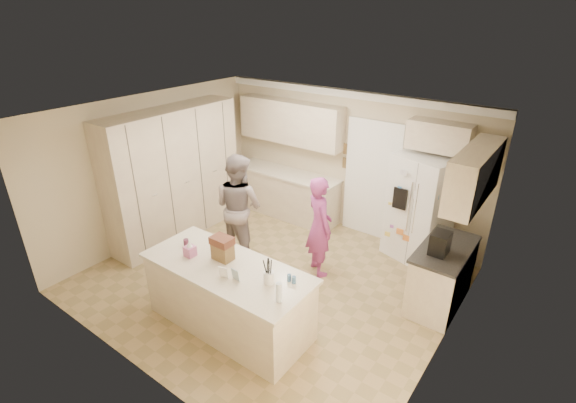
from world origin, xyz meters
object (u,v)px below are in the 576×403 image
Objects in this scene: tissue_box at (190,251)px; teen_girl at (319,226)px; teen_boy at (239,206)px; coffee_maker at (440,243)px; refrigerator at (420,208)px; dollhouse_body at (223,252)px; island_base at (229,297)px; utensil_crock at (269,277)px.

teen_girl is (0.83, 1.86, -0.18)m from tissue_box.
teen_girl is at bearing -165.55° from teen_boy.
refrigerator is at bearing 120.01° from coffee_maker.
refrigerator is 6.92× the size of dollhouse_body.
coffee_maker is at bearing -170.81° from teen_boy.
coffee_maker is 1.15× the size of dollhouse_body.
tissue_box is 0.09× the size of teen_girl.
refrigerator reaches higher than tissue_box.
island_base is 14.67× the size of utensil_crock.
tissue_box is at bearing 109.75° from teen_boy.
tissue_box is (-1.20, -0.15, -0.00)m from utensil_crock.
tissue_box reaches higher than island_base.
teen_boy reaches higher than utensil_crock.
refrigerator is 1.00× the size of teen_boy.
teen_boy is at bearing -171.21° from coffee_maker.
dollhouse_body is (-0.15, 0.10, 0.60)m from island_base.
island_base is 0.62m from dollhouse_body.
dollhouse_body is at bearing 146.31° from island_base.
tissue_box is at bearing -172.87° from utensil_crock.
teen_girl is at bearing 75.59° from dollhouse_body.
island_base is 8.46× the size of dollhouse_body.
refrigerator is at bearing -93.90° from teen_girl.
tissue_box is (-2.60, -2.00, -0.07)m from coffee_maker.
utensil_crock is at bearing 142.15° from teen_boy.
refrigerator is 3.14m from utensil_crock.
dollhouse_body is at bearing 109.99° from teen_girl.
coffee_maker is at bearing -44.15° from refrigerator.
teen_girl is at bearing 66.02° from tissue_box.
utensil_crock is at bearing -127.12° from coffee_maker.
dollhouse_body is 1.72m from teen_girl.
tissue_box is 1.61m from teen_boy.
dollhouse_body reaches higher than island_base.
utensil_crock is at bearing 4.40° from island_base.
teen_girl is at bearing -112.46° from refrigerator.
teen_boy reaches higher than dollhouse_body.
utensil_crock reaches higher than island_base.
teen_girl is at bearing 81.08° from island_base.
teen_boy is at bearing 127.39° from island_base.
island_base is at bearing -137.17° from coffee_maker.
refrigerator is 6.00× the size of coffee_maker.
island_base is 1.35× the size of teen_girl.
coffee_maker reaches higher than utensil_crock.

